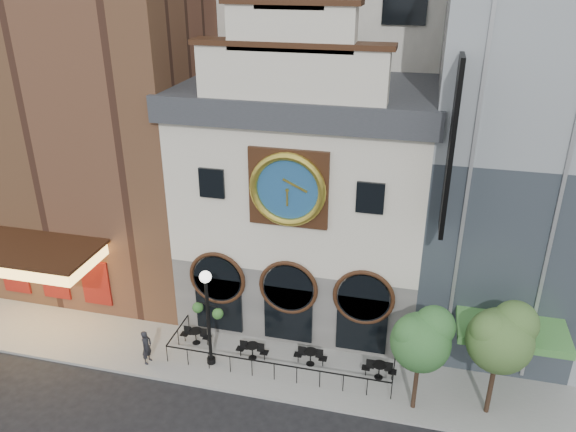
{
  "coord_description": "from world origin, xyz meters",
  "views": [
    {
      "loc": [
        5.49,
        -18.34,
        17.73
      ],
      "look_at": [
        -0.54,
        6.0,
        6.22
      ],
      "focal_mm": 35.0,
      "sensor_mm": 36.0,
      "label": 1
    }
  ],
  "objects_px": {
    "bistro_3": "(379,370)",
    "bistro_2": "(310,356)",
    "pedestrian": "(147,347)",
    "tree_left": "(422,338)",
    "bistro_1": "(252,350)",
    "tree_right": "(502,336)",
    "lamppost": "(208,308)",
    "bistro_0": "(196,335)"
  },
  "relations": [
    {
      "from": "bistro_1",
      "to": "pedestrian",
      "type": "distance_m",
      "value": 5.0
    },
    {
      "from": "bistro_1",
      "to": "bistro_3",
      "type": "distance_m",
      "value": 6.06
    },
    {
      "from": "lamppost",
      "to": "bistro_1",
      "type": "bearing_deg",
      "value": 36.73
    },
    {
      "from": "pedestrian",
      "to": "bistro_1",
      "type": "bearing_deg",
      "value": -66.77
    },
    {
      "from": "tree_left",
      "to": "tree_right",
      "type": "xyz_separation_m",
      "value": [
        3.06,
        0.48,
        0.29
      ]
    },
    {
      "from": "bistro_2",
      "to": "tree_right",
      "type": "bearing_deg",
      "value": -8.25
    },
    {
      "from": "tree_right",
      "to": "tree_left",
      "type": "bearing_deg",
      "value": -171.0
    },
    {
      "from": "bistro_3",
      "to": "tree_left",
      "type": "xyz_separation_m",
      "value": [
        1.66,
        -1.47,
        3.15
      ]
    },
    {
      "from": "bistro_0",
      "to": "pedestrian",
      "type": "xyz_separation_m",
      "value": [
        -1.67,
        -1.91,
        0.41
      ]
    },
    {
      "from": "bistro_1",
      "to": "tree_left",
      "type": "xyz_separation_m",
      "value": [
        7.72,
        -1.41,
        3.15
      ]
    },
    {
      "from": "tree_right",
      "to": "bistro_3",
      "type": "bearing_deg",
      "value": 168.16
    },
    {
      "from": "bistro_1",
      "to": "tree_right",
      "type": "relative_size",
      "value": 0.3
    },
    {
      "from": "bistro_3",
      "to": "bistro_2",
      "type": "bearing_deg",
      "value": 177.08
    },
    {
      "from": "bistro_0",
      "to": "tree_right",
      "type": "distance_m",
      "value": 14.35
    },
    {
      "from": "bistro_0",
      "to": "lamppost",
      "type": "height_order",
      "value": "lamppost"
    },
    {
      "from": "lamppost",
      "to": "pedestrian",
      "type": "bearing_deg",
      "value": -154.21
    },
    {
      "from": "bistro_2",
      "to": "lamppost",
      "type": "bearing_deg",
      "value": -167.41
    },
    {
      "from": "tree_left",
      "to": "bistro_0",
      "type": "bearing_deg",
      "value": 170.32
    },
    {
      "from": "bistro_2",
      "to": "tree_right",
      "type": "height_order",
      "value": "tree_right"
    },
    {
      "from": "bistro_2",
      "to": "pedestrian",
      "type": "distance_m",
      "value": 7.77
    },
    {
      "from": "bistro_0",
      "to": "tree_left",
      "type": "height_order",
      "value": "tree_left"
    },
    {
      "from": "bistro_1",
      "to": "lamppost",
      "type": "distance_m",
      "value": 3.31
    },
    {
      "from": "bistro_3",
      "to": "tree_right",
      "type": "bearing_deg",
      "value": -11.84
    },
    {
      "from": "bistro_1",
      "to": "tree_right",
      "type": "bearing_deg",
      "value": -4.89
    },
    {
      "from": "pedestrian",
      "to": "tree_right",
      "type": "xyz_separation_m",
      "value": [
        15.54,
        0.55,
        3.03
      ]
    },
    {
      "from": "lamppost",
      "to": "bistro_0",
      "type": "bearing_deg",
      "value": 148.9
    },
    {
      "from": "pedestrian",
      "to": "tree_left",
      "type": "height_order",
      "value": "tree_left"
    },
    {
      "from": "bistro_0",
      "to": "lamppost",
      "type": "bearing_deg",
      "value": -44.05
    },
    {
      "from": "bistro_1",
      "to": "tree_right",
      "type": "height_order",
      "value": "tree_right"
    },
    {
      "from": "pedestrian",
      "to": "tree_right",
      "type": "height_order",
      "value": "tree_right"
    },
    {
      "from": "bistro_1",
      "to": "bistro_3",
      "type": "bearing_deg",
      "value": 0.64
    },
    {
      "from": "bistro_1",
      "to": "tree_right",
      "type": "distance_m",
      "value": 11.35
    },
    {
      "from": "bistro_2",
      "to": "lamppost",
      "type": "xyz_separation_m",
      "value": [
        -4.62,
        -1.03,
        2.65
      ]
    },
    {
      "from": "bistro_1",
      "to": "bistro_2",
      "type": "bearing_deg",
      "value": 4.74
    },
    {
      "from": "bistro_3",
      "to": "tree_right",
      "type": "distance_m",
      "value": 5.93
    },
    {
      "from": "bistro_1",
      "to": "tree_left",
      "type": "relative_size",
      "value": 0.32
    },
    {
      "from": "tree_left",
      "to": "tree_right",
      "type": "bearing_deg",
      "value": 9.0
    },
    {
      "from": "tree_right",
      "to": "bistro_0",
      "type": "bearing_deg",
      "value": 174.4
    },
    {
      "from": "bistro_3",
      "to": "pedestrian",
      "type": "bearing_deg",
      "value": -171.91
    },
    {
      "from": "bistro_2",
      "to": "tree_left",
      "type": "relative_size",
      "value": 0.32
    },
    {
      "from": "tree_right",
      "to": "pedestrian",
      "type": "bearing_deg",
      "value": -177.98
    },
    {
      "from": "bistro_3",
      "to": "pedestrian",
      "type": "height_order",
      "value": "pedestrian"
    }
  ]
}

